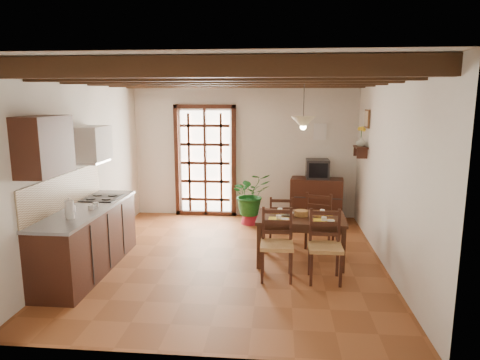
# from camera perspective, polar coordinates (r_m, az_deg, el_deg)

# --- Properties ---
(ground_plane) EXTENTS (5.00, 5.00, 0.00)m
(ground_plane) POSITION_cam_1_polar(r_m,az_deg,el_deg) (6.60, -1.20, -10.50)
(ground_plane) COLOR brown
(room_shell) EXTENTS (4.52, 5.02, 2.81)m
(room_shell) POSITION_cam_1_polar(r_m,az_deg,el_deg) (6.18, -1.27, 5.39)
(room_shell) COLOR silver
(room_shell) RESTS_ON ground_plane
(ceiling_beams) EXTENTS (4.50, 4.34, 0.20)m
(ceiling_beams) POSITION_cam_1_polar(r_m,az_deg,el_deg) (6.16, -1.30, 13.52)
(ceiling_beams) COLOR black
(ceiling_beams) RESTS_ON room_shell
(french_door) EXTENTS (1.26, 0.11, 2.32)m
(french_door) POSITION_cam_1_polar(r_m,az_deg,el_deg) (8.77, -4.64, 2.78)
(french_door) COLOR white
(french_door) RESTS_ON ground_plane
(kitchen_counter) EXTENTS (0.64, 2.25, 1.38)m
(kitchen_counter) POSITION_cam_1_polar(r_m,az_deg,el_deg) (6.41, -19.64, -7.32)
(kitchen_counter) COLOR #341910
(kitchen_counter) RESTS_ON ground_plane
(upper_cabinet) EXTENTS (0.35, 0.80, 0.70)m
(upper_cabinet) POSITION_cam_1_polar(r_m,az_deg,el_deg) (5.58, -24.65, 4.17)
(upper_cabinet) COLOR #341910
(upper_cabinet) RESTS_ON room_shell
(range_hood) EXTENTS (0.38, 0.60, 0.54)m
(range_hood) POSITION_cam_1_polar(r_m,az_deg,el_deg) (6.69, -19.11, 4.51)
(range_hood) COLOR white
(range_hood) RESTS_ON room_shell
(counter_items) EXTENTS (0.50, 1.43, 0.25)m
(counter_items) POSITION_cam_1_polar(r_m,az_deg,el_deg) (6.36, -19.58, -2.91)
(counter_items) COLOR black
(counter_items) RESTS_ON kitchen_counter
(dining_table) EXTENTS (1.31, 0.87, 0.69)m
(dining_table) POSITION_cam_1_polar(r_m,az_deg,el_deg) (6.39, 8.12, -5.60)
(dining_table) COLOR #381E12
(dining_table) RESTS_ON ground_plane
(chair_near_left) EXTENTS (0.44, 0.42, 0.95)m
(chair_near_left) POSITION_cam_1_polar(r_m,az_deg,el_deg) (5.88, 4.90, -10.19)
(chair_near_left) COLOR #B1834B
(chair_near_left) RESTS_ON ground_plane
(chair_near_right) EXTENTS (0.44, 0.42, 0.95)m
(chair_near_right) POSITION_cam_1_polar(r_m,az_deg,el_deg) (5.89, 11.23, -10.33)
(chair_near_right) COLOR #B1834B
(chair_near_right) RESTS_ON ground_plane
(chair_far_left) EXTENTS (0.41, 0.39, 0.85)m
(chair_far_left) POSITION_cam_1_polar(r_m,az_deg,el_deg) (7.12, 5.44, -6.65)
(chair_far_left) COLOR #B1834B
(chair_far_left) RESTS_ON ground_plane
(chair_far_right) EXTENTS (0.54, 0.52, 0.94)m
(chair_far_right) POSITION_cam_1_polar(r_m,az_deg,el_deg) (7.12, 10.58, -6.57)
(chair_far_right) COLOR #B1834B
(chair_far_right) RESTS_ON ground_plane
(table_setting) EXTENTS (0.93, 0.62, 0.09)m
(table_setting) POSITION_cam_1_polar(r_m,az_deg,el_deg) (6.38, 8.14, -5.05)
(table_setting) COLOR yellow
(table_setting) RESTS_ON dining_table
(table_bowl) EXTENTS (0.28, 0.28, 0.05)m
(table_bowl) POSITION_cam_1_polar(r_m,az_deg,el_deg) (6.41, 6.10, -4.44)
(table_bowl) COLOR white
(table_bowl) RESTS_ON dining_table
(sideboard) EXTENTS (1.06, 0.57, 0.86)m
(sideboard) POSITION_cam_1_polar(r_m,az_deg,el_deg) (8.60, 10.15, -2.60)
(sideboard) COLOR #341910
(sideboard) RESTS_ON ground_plane
(crt_tv) EXTENTS (0.44, 0.41, 0.38)m
(crt_tv) POSITION_cam_1_polar(r_m,az_deg,el_deg) (8.47, 10.29, 1.47)
(crt_tv) COLOR black
(crt_tv) RESTS_ON sideboard
(fuse_box) EXTENTS (0.25, 0.03, 0.32)m
(fuse_box) POSITION_cam_1_polar(r_m,az_deg,el_deg) (8.65, 10.61, 6.34)
(fuse_box) COLOR white
(fuse_box) RESTS_ON room_shell
(plant_pot) EXTENTS (0.38, 0.38, 0.23)m
(plant_pot) POSITION_cam_1_polar(r_m,az_deg,el_deg) (8.35, 1.41, -5.08)
(plant_pot) COLOR maroon
(plant_pot) RESTS_ON ground_plane
(potted_plant) EXTENTS (2.42, 2.27, 2.14)m
(potted_plant) POSITION_cam_1_polar(r_m,az_deg,el_deg) (8.24, 1.43, -2.00)
(potted_plant) COLOR #144C19
(potted_plant) RESTS_ON ground_plane
(wall_shelf) EXTENTS (0.20, 0.42, 0.20)m
(wall_shelf) POSITION_cam_1_polar(r_m,az_deg,el_deg) (7.89, 15.77, 3.96)
(wall_shelf) COLOR #341910
(wall_shelf) RESTS_ON room_shell
(shelf_vase) EXTENTS (0.15, 0.15, 0.15)m
(shelf_vase) POSITION_cam_1_polar(r_m,az_deg,el_deg) (7.88, 15.83, 4.96)
(shelf_vase) COLOR #B2BFB2
(shelf_vase) RESTS_ON wall_shelf
(shelf_flowers) EXTENTS (0.14, 0.14, 0.36)m
(shelf_flowers) POSITION_cam_1_polar(r_m,az_deg,el_deg) (7.86, 15.90, 6.47)
(shelf_flowers) COLOR yellow
(shelf_flowers) RESTS_ON shelf_vase
(framed_picture) EXTENTS (0.03, 0.32, 0.32)m
(framed_picture) POSITION_cam_1_polar(r_m,az_deg,el_deg) (7.87, 16.58, 7.84)
(framed_picture) COLOR brown
(framed_picture) RESTS_ON room_shell
(pendant_lamp) EXTENTS (0.36, 0.36, 0.84)m
(pendant_lamp) POSITION_cam_1_polar(r_m,az_deg,el_deg) (6.24, 8.44, 7.75)
(pendant_lamp) COLOR black
(pendant_lamp) RESTS_ON room_shell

